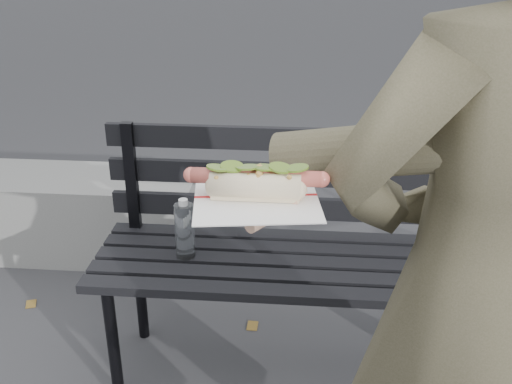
# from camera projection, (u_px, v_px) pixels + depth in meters

# --- Properties ---
(park_bench) EXTENTS (1.50, 0.44, 0.88)m
(park_bench) POSITION_uv_depth(u_px,v_px,m) (315.00, 239.00, 2.03)
(park_bench) COLOR black
(park_bench) RESTS_ON ground
(concrete_block) EXTENTS (1.20, 0.40, 0.40)m
(concrete_block) POSITION_uv_depth(u_px,v_px,m) (75.00, 214.00, 2.93)
(concrete_block) COLOR slate
(concrete_block) RESTS_ON ground
(person) EXTENTS (0.75, 0.63, 1.75)m
(person) POSITION_uv_depth(u_px,v_px,m) (478.00, 297.00, 1.11)
(person) COLOR #43432D
(person) RESTS_ON ground
(held_hotdog) EXTENTS (0.63, 0.32, 0.20)m
(held_hotdog) POSITION_uv_depth(u_px,v_px,m) (381.00, 159.00, 0.96)
(held_hotdog) COLOR #43432D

